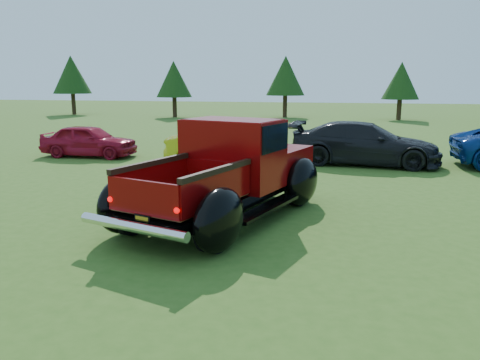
{
  "coord_description": "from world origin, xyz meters",
  "views": [
    {
      "loc": [
        1.91,
        -8.32,
        2.89
      ],
      "look_at": [
        0.01,
        0.2,
        1.06
      ],
      "focal_mm": 35.0,
      "sensor_mm": 36.0,
      "label": 1
    }
  ],
  "objects_px": {
    "tree_far_west": "(72,75)",
    "pickup_truck": "(233,169)",
    "show_car_grey": "(364,143)",
    "show_car_red": "(89,141)",
    "show_car_yellow": "(221,145)",
    "tree_west": "(174,79)",
    "tree_mid_right": "(401,81)",
    "tree_mid_left": "(286,76)"
  },
  "relations": [
    {
      "from": "pickup_truck",
      "to": "show_car_red",
      "type": "distance_m",
      "value": 10.0
    },
    {
      "from": "pickup_truck",
      "to": "show_car_grey",
      "type": "xyz_separation_m",
      "value": [
        3.08,
        7.21,
        -0.25
      ]
    },
    {
      "from": "show_car_red",
      "to": "show_car_grey",
      "type": "bearing_deg",
      "value": -88.41
    },
    {
      "from": "pickup_truck",
      "to": "show_car_red",
      "type": "bearing_deg",
      "value": 155.35
    },
    {
      "from": "show_car_grey",
      "to": "tree_far_west",
      "type": "bearing_deg",
      "value": 54.44
    },
    {
      "from": "tree_far_west",
      "to": "tree_west",
      "type": "height_order",
      "value": "tree_far_west"
    },
    {
      "from": "tree_west",
      "to": "tree_mid_left",
      "type": "xyz_separation_m",
      "value": [
        9.0,
        2.0,
        0.27
      ]
    },
    {
      "from": "tree_mid_right",
      "to": "show_car_grey",
      "type": "bearing_deg",
      "value": -98.99
    },
    {
      "from": "show_car_yellow",
      "to": "show_car_grey",
      "type": "relative_size",
      "value": 0.76
    },
    {
      "from": "show_car_red",
      "to": "show_car_yellow",
      "type": "bearing_deg",
      "value": -94.73
    },
    {
      "from": "tree_far_west",
      "to": "tree_mid_right",
      "type": "bearing_deg",
      "value": -0.0
    },
    {
      "from": "tree_mid_right",
      "to": "show_car_red",
      "type": "height_order",
      "value": "tree_mid_right"
    },
    {
      "from": "tree_mid_right",
      "to": "show_car_grey",
      "type": "relative_size",
      "value": 0.85
    },
    {
      "from": "tree_far_west",
      "to": "pickup_truck",
      "type": "height_order",
      "value": "tree_far_west"
    },
    {
      "from": "tree_far_west",
      "to": "pickup_truck",
      "type": "relative_size",
      "value": 0.86
    },
    {
      "from": "show_car_red",
      "to": "show_car_yellow",
      "type": "relative_size",
      "value": 0.95
    },
    {
      "from": "tree_far_west",
      "to": "tree_mid_right",
      "type": "distance_m",
      "value": 28.01
    },
    {
      "from": "tree_far_west",
      "to": "tree_mid_left",
      "type": "distance_m",
      "value": 19.03
    },
    {
      "from": "pickup_truck",
      "to": "show_car_grey",
      "type": "relative_size",
      "value": 1.16
    },
    {
      "from": "tree_far_west",
      "to": "pickup_truck",
      "type": "xyz_separation_m",
      "value": [
        21.56,
        -28.46,
        -2.52
      ]
    },
    {
      "from": "tree_west",
      "to": "show_car_grey",
      "type": "distance_m",
      "value": 25.1
    },
    {
      "from": "tree_mid_right",
      "to": "show_car_red",
      "type": "xyz_separation_m",
      "value": [
        -13.86,
        -21.77,
        -2.34
      ]
    },
    {
      "from": "show_car_red",
      "to": "show_car_grey",
      "type": "relative_size",
      "value": 0.71
    },
    {
      "from": "tree_far_west",
      "to": "tree_mid_left",
      "type": "relative_size",
      "value": 1.04
    },
    {
      "from": "tree_mid_left",
      "to": "tree_mid_right",
      "type": "distance_m",
      "value": 9.06
    },
    {
      "from": "tree_far_west",
      "to": "show_car_yellow",
      "type": "distance_m",
      "value": 29.68
    },
    {
      "from": "tree_mid_left",
      "to": "show_car_grey",
      "type": "bearing_deg",
      "value": -75.79
    },
    {
      "from": "tree_mid_right",
      "to": "show_car_red",
      "type": "distance_m",
      "value": 25.92
    },
    {
      "from": "show_car_grey",
      "to": "tree_mid_left",
      "type": "bearing_deg",
      "value": 19.44
    },
    {
      "from": "tree_mid_left",
      "to": "tree_mid_right",
      "type": "relative_size",
      "value": 1.14
    },
    {
      "from": "show_car_yellow",
      "to": "show_car_red",
      "type": "bearing_deg",
      "value": 76.03
    },
    {
      "from": "tree_far_west",
      "to": "show_car_grey",
      "type": "xyz_separation_m",
      "value": [
        24.64,
        -21.25,
        -2.76
      ]
    },
    {
      "from": "show_car_red",
      "to": "tree_west",
      "type": "bearing_deg",
      "value": 10.02
    },
    {
      "from": "tree_west",
      "to": "pickup_truck",
      "type": "bearing_deg",
      "value": -67.17
    },
    {
      "from": "tree_far_west",
      "to": "tree_mid_right",
      "type": "height_order",
      "value": "tree_far_west"
    },
    {
      "from": "tree_far_west",
      "to": "tree_mid_right",
      "type": "xyz_separation_m",
      "value": [
        28.0,
        -0.0,
        -0.55
      ]
    },
    {
      "from": "tree_west",
      "to": "show_car_grey",
      "type": "xyz_separation_m",
      "value": [
        14.64,
        -20.25,
        -2.35
      ]
    },
    {
      "from": "show_car_red",
      "to": "show_car_grey",
      "type": "distance_m",
      "value": 10.52
    },
    {
      "from": "pickup_truck",
      "to": "show_car_yellow",
      "type": "relative_size",
      "value": 1.54
    },
    {
      "from": "tree_mid_left",
      "to": "show_car_red",
      "type": "bearing_deg",
      "value": -102.06
    },
    {
      "from": "show_car_red",
      "to": "pickup_truck",
      "type": "bearing_deg",
      "value": -133.26
    },
    {
      "from": "tree_mid_right",
      "to": "pickup_truck",
      "type": "xyz_separation_m",
      "value": [
        -6.44,
        -28.46,
        -1.97
      ]
    }
  ]
}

